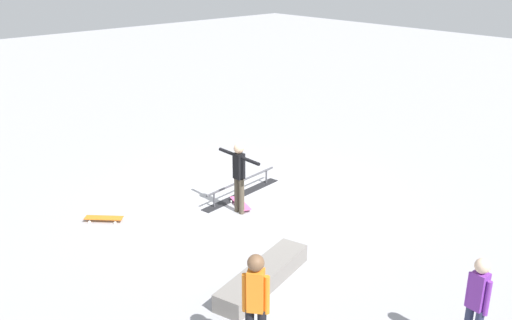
{
  "coord_description": "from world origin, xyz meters",
  "views": [
    {
      "loc": [
        7.77,
        8.78,
        5.32
      ],
      "look_at": [
        -0.14,
        0.11,
        1.0
      ],
      "focal_mm": 39.64,
      "sensor_mm": 36.0,
      "label": 1
    }
  ],
  "objects": [
    {
      "name": "grind_rail",
      "position": [
        -0.14,
        -0.39,
        0.16
      ],
      "size": [
        2.45,
        0.55,
        0.37
      ],
      "rotation": [
        0.0,
        0.0,
        0.13
      ],
      "color": "black",
      "rests_on": "ground_plane"
    },
    {
      "name": "loose_skateboard_orange",
      "position": [
        2.91,
        -1.3,
        0.07
      ],
      "size": [
        0.7,
        0.71,
        0.09
      ],
      "rotation": [
        0.0,
        0.0,
        5.48
      ],
      "color": "orange",
      "rests_on": "ground_plane"
    },
    {
      "name": "bystander_purple_shirt",
      "position": [
        1.17,
        5.99,
        0.87
      ],
      "size": [
        0.21,
        0.35,
        1.54
      ],
      "rotation": [
        0.0,
        0.0,
        1.49
      ],
      "color": "#2D3351",
      "rests_on": "ground_plane"
    },
    {
      "name": "skater_main",
      "position": [
        0.52,
        0.3,
        0.92
      ],
      "size": [
        0.22,
        1.27,
        1.58
      ],
      "rotation": [
        0.0,
        0.0,
        4.7
      ],
      "color": "brown",
      "rests_on": "ground_plane"
    },
    {
      "name": "bystander_orange_shirt",
      "position": [
        3.47,
        4.06,
        0.94
      ],
      "size": [
        0.29,
        0.34,
        1.67
      ],
      "rotation": [
        0.0,
        0.0,
        2.22
      ],
      "color": "black",
      "rests_on": "ground_plane"
    },
    {
      "name": "ground_plane",
      "position": [
        0.0,
        0.0,
        0.0
      ],
      "size": [
        60.0,
        60.0,
        0.0
      ],
      "primitive_type": "plane",
      "color": "#9E9EA3"
    },
    {
      "name": "skateboard_main",
      "position": [
        0.31,
        0.08,
        0.07
      ],
      "size": [
        0.44,
        0.82,
        0.09
      ],
      "rotation": [
        0.0,
        0.0,
        1.25
      ],
      "color": "#E05993",
      "rests_on": "ground_plane"
    },
    {
      "name": "skate_ledge",
      "position": [
        2.08,
        2.73,
        0.16
      ],
      "size": [
        2.28,
        1.07,
        0.32
      ],
      "primitive_type": "cube",
      "rotation": [
        0.0,
        0.0,
        0.26
      ],
      "color": "gray",
      "rests_on": "ground_plane"
    }
  ]
}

